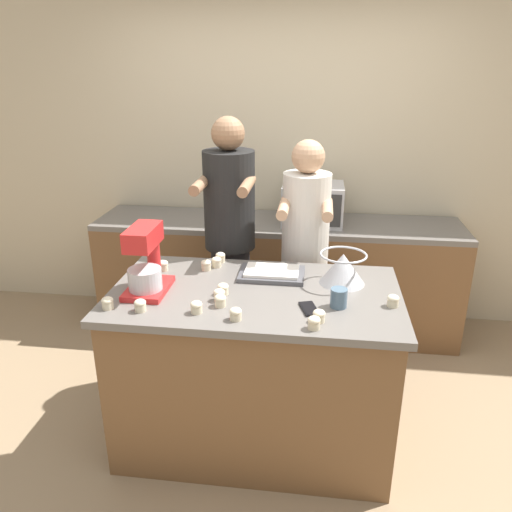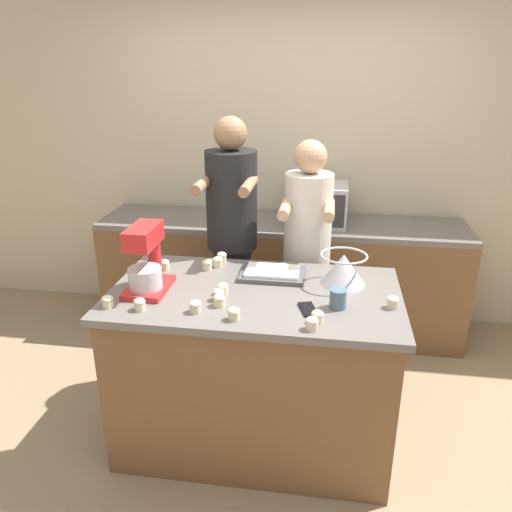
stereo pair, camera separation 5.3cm
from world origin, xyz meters
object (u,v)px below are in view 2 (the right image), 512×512
cupcake_4 (312,323)px  microwave_oven (316,204)px  cupcake_0 (317,316)px  person_right (306,260)px  stand_mixer (146,263)px  cupcake_5 (393,302)px  baking_tray (272,273)px  cell_phone (308,309)px  cupcake_1 (219,294)px  cupcake_12 (140,304)px  drinking_glass (338,299)px  cupcake_13 (223,288)px  cupcake_7 (195,306)px  cupcake_8 (107,301)px  cupcake_10 (234,313)px  cupcake_2 (218,262)px  cupcake_11 (222,257)px  person_left (232,247)px  cupcake_3 (164,265)px  mixing_bowl (343,268)px  cupcake_9 (207,264)px  cupcake_6 (219,300)px

cupcake_4 → microwave_oven: bearing=91.7°
cupcake_0 → person_right: bearing=96.1°
stand_mixer → cupcake_5: stand_mixer is taller
baking_tray → cell_phone: bearing=-60.0°
cell_phone → cupcake_1: bearing=174.4°
cupcake_1 → cupcake_12: 0.39m
cupcake_0 → cupcake_12: 0.85m
drinking_glass → cupcake_13: drinking_glass is taller
cupcake_0 → cupcake_13: bearing=155.0°
cupcake_7 → cupcake_12: bearing=-176.4°
cell_phone → cupcake_13: size_ratio=2.58×
person_right → cupcake_13: person_right is taller
cupcake_8 → cupcake_10: same height
drinking_glass → cupcake_2: 0.81m
cupcake_8 → cupcake_11: 0.78m
cell_phone → baking_tray: bearing=120.0°
person_left → cupcake_2: person_left is taller
person_left → cupcake_0: size_ratio=28.53×
person_left → stand_mixer: size_ratio=4.94×
cupcake_2 → cupcake_5: bearing=-21.9°
baking_tray → cupcake_5: bearing=-25.1°
person_left → cupcake_3: size_ratio=28.53×
cupcake_7 → cell_phone: bearing=10.8°
stand_mixer → cupcake_10: stand_mixer is taller
mixing_bowl → cupcake_3: size_ratio=4.09×
cupcake_7 → cupcake_9: size_ratio=1.00×
stand_mixer → mixing_bowl: bearing=13.4°
cupcake_5 → cupcake_11: 1.05m
cupcake_8 → cupcake_12: 0.16m
cupcake_5 → cupcake_11: size_ratio=1.00×
drinking_glass → cupcake_1: drinking_glass is taller
cupcake_11 → cupcake_5: bearing=-25.9°
cupcake_8 → cupcake_9: (0.36, 0.53, 0.00)m
cupcake_2 → cupcake_3: 0.31m
person_right → cupcake_7: 1.04m
person_left → stand_mixer: person_left is taller
microwave_oven → cell_phone: microwave_oven is taller
cupcake_1 → cupcake_12: size_ratio=1.00×
cupcake_10 → microwave_oven: bearing=79.3°
mixing_bowl → cupcake_5: size_ratio=4.09×
cupcake_1 → cupcake_13: size_ratio=1.00×
cupcake_0 → cupcake_3: (-0.89, 0.49, 0.00)m
person_right → cupcake_8: person_right is taller
cupcake_9 → cupcake_3: bearing=-170.7°
cupcake_1 → cupcake_11: 0.51m
stand_mixer → cupcake_9: bearing=53.8°
cupcake_9 → cupcake_10: (0.27, -0.56, 0.00)m
person_right → cupcake_4: 1.00m
stand_mixer → cupcake_6: bearing=-16.2°
mixing_bowl → cupcake_2: bearing=169.4°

